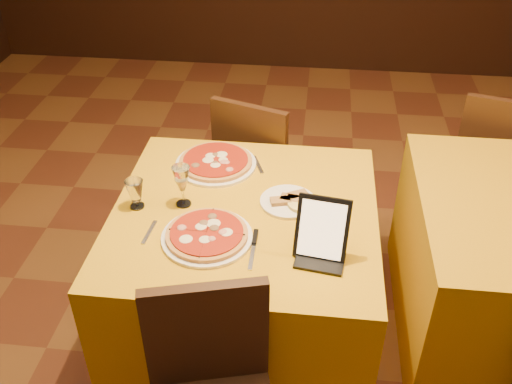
# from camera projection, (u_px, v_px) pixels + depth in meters

# --- Properties ---
(floor) EXTENTS (6.00, 7.00, 0.01)m
(floor) POSITION_uv_depth(u_px,v_px,m) (281.00, 371.00, 2.62)
(floor) COLOR #5E2D19
(floor) RESTS_ON ground
(main_table) EXTENTS (1.10, 1.10, 0.75)m
(main_table) POSITION_uv_depth(u_px,v_px,m) (246.00, 275.00, 2.59)
(main_table) COLOR #CF960D
(main_table) RESTS_ON floor
(chair_main_far) EXTENTS (0.56, 0.56, 0.91)m
(chair_main_far) POSITION_uv_depth(u_px,v_px,m) (264.00, 164.00, 3.21)
(chair_main_far) COLOR #31200F
(chair_main_far) RESTS_ON floor
(chair_side_far) EXTENTS (0.60, 0.60, 0.91)m
(chair_side_far) POSITION_uv_depth(u_px,v_px,m) (492.00, 159.00, 3.25)
(chair_side_far) COLOR black
(chair_side_far) RESTS_ON floor
(pizza_near) EXTENTS (0.36, 0.36, 0.03)m
(pizza_near) POSITION_uv_depth(u_px,v_px,m) (207.00, 235.00, 2.22)
(pizza_near) COLOR white
(pizza_near) RESTS_ON main_table
(pizza_far) EXTENTS (0.38, 0.38, 0.03)m
(pizza_far) POSITION_uv_depth(u_px,v_px,m) (216.00, 163.00, 2.65)
(pizza_far) COLOR white
(pizza_far) RESTS_ON main_table
(cutlet_dish) EXTENTS (0.24, 0.24, 0.03)m
(cutlet_dish) POSITION_uv_depth(u_px,v_px,m) (288.00, 201.00, 2.41)
(cutlet_dish) COLOR white
(cutlet_dish) RESTS_ON main_table
(wine_glass) EXTENTS (0.10, 0.10, 0.19)m
(wine_glass) POSITION_uv_depth(u_px,v_px,m) (182.00, 186.00, 2.35)
(wine_glass) COLOR #E4D881
(wine_glass) RESTS_ON main_table
(water_glass) EXTENTS (0.08, 0.08, 0.13)m
(water_glass) POSITION_uv_depth(u_px,v_px,m) (136.00, 194.00, 2.36)
(water_glass) COLOR silver
(water_glass) RESTS_ON main_table
(tablet) EXTENTS (0.21, 0.13, 0.24)m
(tablet) POSITION_uv_depth(u_px,v_px,m) (322.00, 229.00, 2.09)
(tablet) COLOR black
(tablet) RESTS_ON main_table
(knife) EXTENTS (0.02, 0.19, 0.01)m
(knife) POSITION_uv_depth(u_px,v_px,m) (253.00, 252.00, 2.15)
(knife) COLOR silver
(knife) RESTS_ON main_table
(fork_near) EXTENTS (0.03, 0.15, 0.01)m
(fork_near) POSITION_uv_depth(u_px,v_px,m) (149.00, 232.00, 2.25)
(fork_near) COLOR #ADAEB4
(fork_near) RESTS_ON main_table
(fork_far) EXTENTS (0.07, 0.15, 0.01)m
(fork_far) POSITION_uv_depth(u_px,v_px,m) (258.00, 165.00, 2.65)
(fork_far) COLOR #B0AFB6
(fork_far) RESTS_ON main_table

